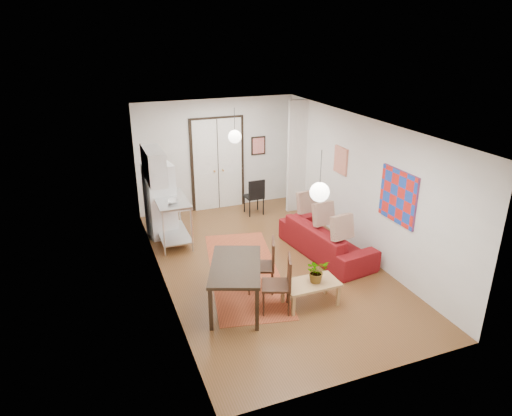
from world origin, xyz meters
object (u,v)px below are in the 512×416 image
object	(u,v)px
dining_chair_near	(259,259)
dining_chair_far	(274,277)
dining_table	(236,270)
sofa	(326,239)
kitchen_counter	(172,213)
fridge	(160,201)
black_side_chair	(252,192)
coffee_table	(311,285)

from	to	relation	value
dining_chair_near	dining_chair_far	bearing A→B (deg)	21.39
dining_table	dining_chair_far	world-z (taller)	dining_chair_far
sofa	dining_chair_near	distance (m)	1.98
kitchen_counter	fridge	xyz separation A→B (m)	(-0.17, 0.43, 0.16)
fridge	dining_chair_near	xyz separation A→B (m)	(1.27, -2.96, -0.28)
fridge	dining_chair_near	world-z (taller)	fridge
dining_table	dining_chair_far	xyz separation A→B (m)	(0.60, -0.25, -0.14)
sofa	dining_chair_far	bearing A→B (deg)	120.03
fridge	dining_chair_far	world-z (taller)	fridge
dining_chair_near	black_side_chair	distance (m)	3.73
fridge	dining_table	world-z (taller)	fridge
dining_chair_near	black_side_chair	bearing A→B (deg)	-177.45
coffee_table	black_side_chair	size ratio (longest dim) A/B	1.01
fridge	dining_chair_near	size ratio (longest dim) A/B	1.71
coffee_table	kitchen_counter	xyz separation A→B (m)	(-1.74, 3.39, 0.33)
coffee_table	black_side_chair	bearing A→B (deg)	82.61
dining_table	dining_chair_far	size ratio (longest dim) A/B	1.66
sofa	fridge	world-z (taller)	fridge
sofa	dining_chair_near	world-z (taller)	dining_chair_near
coffee_table	kitchen_counter	size ratio (longest dim) A/B	0.71
kitchen_counter	dining_chair_far	world-z (taller)	kitchen_counter
sofa	kitchen_counter	bearing A→B (deg)	50.44
coffee_table	dining_chair_far	distance (m)	0.69
sofa	dining_table	world-z (taller)	dining_table
kitchen_counter	dining_table	distance (m)	3.02
dining_table	fridge	bearing A→B (deg)	101.07
dining_chair_near	dining_chair_far	xyz separation A→B (m)	(0.00, -0.70, 0.00)
coffee_table	kitchen_counter	world-z (taller)	kitchen_counter
kitchen_counter	coffee_table	bearing A→B (deg)	-62.24
kitchen_counter	dining_chair_far	distance (m)	3.41
sofa	dining_chair_near	size ratio (longest dim) A/B	2.34
sofa	kitchen_counter	xyz separation A→B (m)	(-2.93, 1.80, 0.36)
fridge	dining_table	size ratio (longest dim) A/B	1.03
coffee_table	dining_chair_near	bearing A→B (deg)	126.44
sofa	dining_chair_far	size ratio (longest dim) A/B	2.34
dining_chair_far	black_side_chair	world-z (taller)	dining_chair_far
coffee_table	dining_table	xyz separation A→B (m)	(-1.24, 0.41, 0.35)
black_side_chair	sofa	bearing A→B (deg)	100.81
kitchen_counter	dining_table	size ratio (longest dim) A/B	0.82
sofa	coffee_table	world-z (taller)	sofa
kitchen_counter	dining_chair_near	world-z (taller)	kitchen_counter
coffee_table	dining_chair_near	size ratio (longest dim) A/B	0.97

